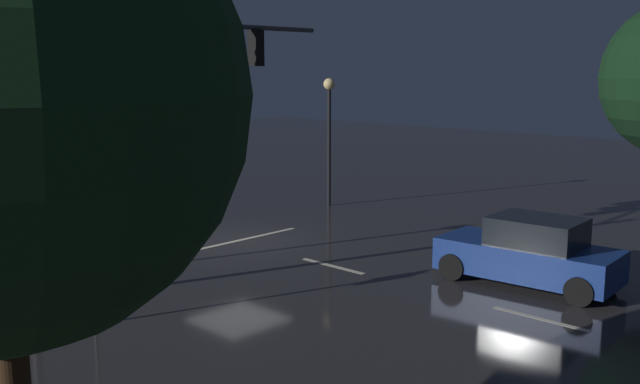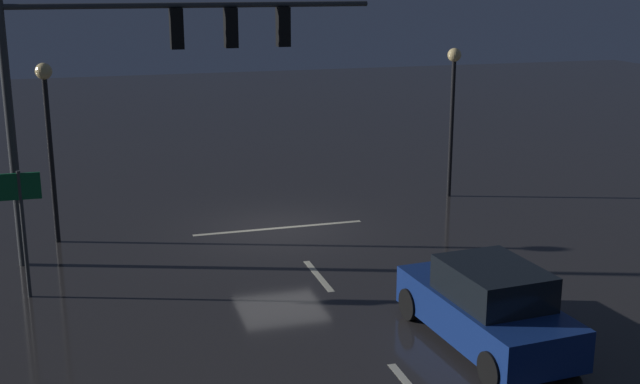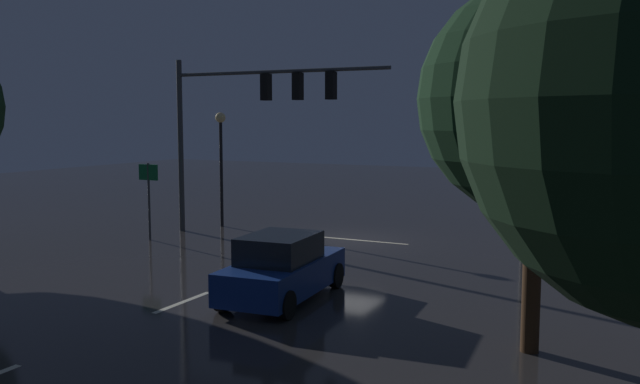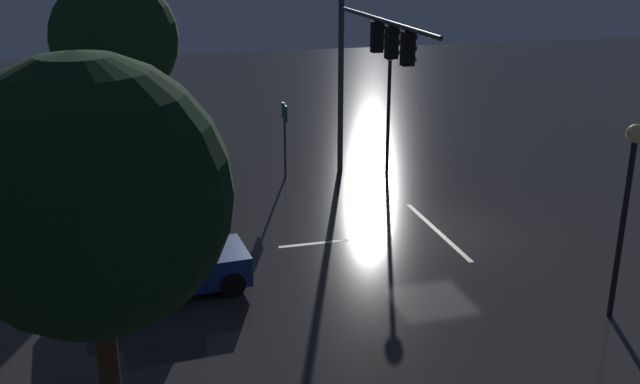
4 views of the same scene
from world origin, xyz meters
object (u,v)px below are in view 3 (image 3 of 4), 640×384
(tree_left_near, at_px, (538,99))
(car_approaching, at_px, (282,269))
(route_sign, at_px, (149,185))
(traffic_signal_assembly, at_px, (249,107))
(street_lamp_right_kerb, at_px, (221,147))
(street_lamp_left_kerb, at_px, (525,152))

(tree_left_near, bearing_deg, car_approaching, -10.89)
(route_sign, xyz_separation_m, tree_left_near, (-15.14, 6.41, 2.84))
(traffic_signal_assembly, relative_size, tree_left_near, 1.27)
(street_lamp_right_kerb, bearing_deg, traffic_signal_assembly, 146.12)
(tree_left_near, bearing_deg, street_lamp_right_kerb, -35.52)
(car_approaching, distance_m, street_lamp_right_kerb, 12.62)
(car_approaching, bearing_deg, route_sign, -30.54)
(traffic_signal_assembly, relative_size, street_lamp_right_kerb, 1.88)
(street_lamp_left_kerb, relative_size, route_sign, 1.65)
(route_sign, relative_size, tree_left_near, 0.41)
(street_lamp_right_kerb, relative_size, route_sign, 1.66)
(traffic_signal_assembly, bearing_deg, route_sign, 37.04)
(street_lamp_left_kerb, height_order, route_sign, street_lamp_left_kerb)
(route_sign, bearing_deg, street_lamp_left_kerb, -157.42)
(street_lamp_left_kerb, height_order, tree_left_near, tree_left_near)
(car_approaching, relative_size, street_lamp_left_kerb, 0.92)
(street_lamp_right_kerb, xyz_separation_m, route_sign, (0.56, 4.00, -1.32))
(street_lamp_left_kerb, relative_size, tree_left_near, 0.67)
(traffic_signal_assembly, xyz_separation_m, car_approaching, (-5.73, 7.50, -4.29))
(street_lamp_left_kerb, relative_size, street_lamp_right_kerb, 1.00)
(car_approaching, height_order, route_sign, route_sign)
(street_lamp_left_kerb, bearing_deg, street_lamp_right_kerb, 6.40)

